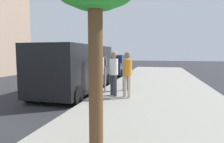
# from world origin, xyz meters

# --- Properties ---
(ground_plane) EXTENTS (80.00, 80.00, 0.00)m
(ground_plane) POSITION_xyz_m (0.00, 0.00, 0.00)
(ground_plane) COLOR #2D2D33
(sidewalk_slab) EXTENTS (5.00, 32.00, 0.15)m
(sidewalk_slab) POSITION_xyz_m (3.50, 0.00, 0.07)
(sidewalk_slab) COLOR #9E998E
(sidewalk_slab) RESTS_ON ground
(parking_meter_near) EXTENTS (0.14, 0.18, 1.52)m
(parking_meter_near) POSITION_xyz_m (1.35, 0.16, 1.18)
(parking_meter_near) COLOR gray
(parking_meter_near) RESTS_ON sidewalk_slab
(pedestrian_in_green) EXTENTS (0.34, 0.34, 1.65)m
(pedestrian_in_green) POSITION_xyz_m (2.13, 0.87, 1.09)
(pedestrian_in_green) COLOR #383D47
(pedestrian_in_green) RESTS_ON sidewalk_slab
(pedestrian_in_white) EXTENTS (0.34, 0.34, 1.71)m
(pedestrian_in_white) POSITION_xyz_m (1.83, -0.32, 1.13)
(pedestrian_in_white) COLOR #383D47
(pedestrian_in_white) RESTS_ON sidewalk_slab
(pedestrian_in_gray) EXTENTS (0.34, 0.36, 1.78)m
(pedestrian_in_gray) POSITION_xyz_m (1.37, -0.66, 1.18)
(pedestrian_in_gray) COLOR #4C608C
(pedestrian_in_gray) RESTS_ON sidewalk_slab
(pedestrian_in_orange) EXTENTS (0.34, 0.34, 1.70)m
(pedestrian_in_orange) POSITION_xyz_m (2.39, -0.49, 1.12)
(pedestrian_in_orange) COLOR beige
(pedestrian_in_orange) RESTS_ON sidewalk_slab
(parked_van) EXTENTS (2.15, 5.21, 2.15)m
(parked_van) POSITION_xyz_m (-0.15, 0.61, 1.15)
(parked_van) COLOR black
(parked_van) RESTS_ON ground
(parked_sedan_ahead) EXTENTS (2.03, 4.44, 1.65)m
(parked_sedan_ahead) POSITION_xyz_m (-0.17, 8.30, 0.75)
(parked_sedan_ahead) COLOR navy
(parked_sedan_ahead) RESTS_ON ground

